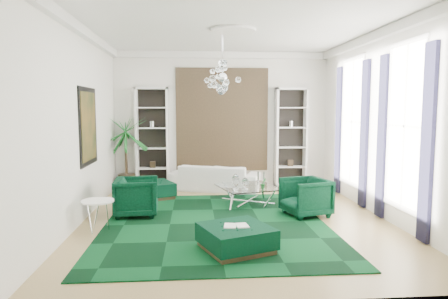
{
  "coord_description": "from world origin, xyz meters",
  "views": [
    {
      "loc": [
        -0.83,
        -7.82,
        2.22
      ],
      "look_at": [
        -0.18,
        0.5,
        1.36
      ],
      "focal_mm": 32.0,
      "sensor_mm": 36.0,
      "label": 1
    }
  ],
  "objects": [
    {
      "name": "floor",
      "position": [
        0.0,
        0.0,
        -0.01
      ],
      "size": [
        6.0,
        7.0,
        0.02
      ],
      "primitive_type": "cube",
      "color": "tan",
      "rests_on": "ground"
    },
    {
      "name": "ceiling",
      "position": [
        0.0,
        0.0,
        3.81
      ],
      "size": [
        6.0,
        7.0,
        0.02
      ],
      "primitive_type": "cube",
      "color": "white",
      "rests_on": "ground"
    },
    {
      "name": "wall_back",
      "position": [
        0.0,
        3.51,
        1.9
      ],
      "size": [
        6.0,
        0.02,
        3.8
      ],
      "primitive_type": "cube",
      "color": "white",
      "rests_on": "ground"
    },
    {
      "name": "wall_front",
      "position": [
        0.0,
        -3.51,
        1.9
      ],
      "size": [
        6.0,
        0.02,
        3.8
      ],
      "primitive_type": "cube",
      "color": "white",
      "rests_on": "ground"
    },
    {
      "name": "wall_left",
      "position": [
        -3.01,
        0.0,
        1.9
      ],
      "size": [
        0.02,
        7.0,
        3.8
      ],
      "primitive_type": "cube",
      "color": "white",
      "rests_on": "ground"
    },
    {
      "name": "wall_right",
      "position": [
        3.01,
        0.0,
        1.9
      ],
      "size": [
        0.02,
        7.0,
        3.8
      ],
      "primitive_type": "cube",
      "color": "white",
      "rests_on": "ground"
    },
    {
      "name": "crown_molding",
      "position": [
        0.0,
        0.0,
        3.7
      ],
      "size": [
        6.0,
        7.0,
        0.18
      ],
      "primitive_type": null,
      "color": "white",
      "rests_on": "ceiling"
    },
    {
      "name": "ceiling_medallion",
      "position": [
        0.0,
        0.3,
        3.77
      ],
      "size": [
        0.9,
        0.9,
        0.05
      ],
      "primitive_type": "cylinder",
      "color": "white",
      "rests_on": "ceiling"
    },
    {
      "name": "tapestry",
      "position": [
        0.0,
        3.46,
        1.9
      ],
      "size": [
        2.5,
        0.06,
        2.8
      ],
      "primitive_type": "cube",
      "color": "black",
      "rests_on": "wall_back"
    },
    {
      "name": "shelving_left",
      "position": [
        -1.95,
        3.31,
        1.4
      ],
      "size": [
        0.9,
        0.38,
        2.8
      ],
      "primitive_type": null,
      "color": "white",
      "rests_on": "floor"
    },
    {
      "name": "shelving_right",
      "position": [
        1.95,
        3.31,
        1.4
      ],
      "size": [
        0.9,
        0.38,
        2.8
      ],
      "primitive_type": null,
      "color": "white",
      "rests_on": "floor"
    },
    {
      "name": "painting",
      "position": [
        -2.97,
        0.6,
        1.85
      ],
      "size": [
        0.04,
        1.3,
        1.6
      ],
      "primitive_type": "cube",
      "color": "black",
      "rests_on": "wall_left"
    },
    {
      "name": "window_near",
      "position": [
        2.99,
        -0.9,
        1.9
      ],
      "size": [
        0.03,
        1.1,
        2.9
      ],
      "primitive_type": "cube",
      "color": "white",
      "rests_on": "wall_right"
    },
    {
      "name": "curtain_near_a",
      "position": [
        2.96,
        -1.68,
        1.65
      ],
      "size": [
        0.07,
        0.3,
        3.25
      ],
      "primitive_type": "cube",
      "color": "black",
      "rests_on": "floor"
    },
    {
      "name": "curtain_near_b",
      "position": [
        2.96,
        -0.12,
        1.65
      ],
      "size": [
        0.07,
        0.3,
        3.25
      ],
      "primitive_type": "cube",
      "color": "black",
      "rests_on": "floor"
    },
    {
      "name": "window_far",
      "position": [
        2.99,
        1.5,
        1.9
      ],
      "size": [
        0.03,
        1.1,
        2.9
      ],
      "primitive_type": "cube",
      "color": "white",
      "rests_on": "wall_right"
    },
    {
      "name": "curtain_far_a",
      "position": [
        2.96,
        0.72,
        1.65
      ],
      "size": [
        0.07,
        0.3,
        3.25
      ],
      "primitive_type": "cube",
      "color": "black",
      "rests_on": "floor"
    },
    {
      "name": "curtain_far_b",
      "position": [
        2.96,
        2.28,
        1.65
      ],
      "size": [
        0.07,
        0.3,
        3.25
      ],
      "primitive_type": "cube",
      "color": "black",
      "rests_on": "floor"
    },
    {
      "name": "rug",
      "position": [
        -0.41,
        -0.34,
        0.01
      ],
      "size": [
        4.2,
        5.0,
        0.02
      ],
      "primitive_type": "cube",
      "color": "black",
      "rests_on": "floor"
    },
    {
      "name": "sofa",
      "position": [
        -0.23,
        2.9,
        0.35
      ],
      "size": [
        2.55,
        1.62,
        0.7
      ],
      "primitive_type": "imported",
      "rotation": [
        0.0,
        0.0,
        2.83
      ],
      "color": "silver",
      "rests_on": "floor"
    },
    {
      "name": "armchair_left",
      "position": [
        -2.0,
        0.39,
        0.4
      ],
      "size": [
        0.93,
        0.91,
        0.8
      ],
      "primitive_type": "imported",
      "rotation": [
        0.0,
        0.0,
        1.63
      ],
      "color": "black",
      "rests_on": "floor"
    },
    {
      "name": "armchair_right",
      "position": [
        1.49,
        0.13,
        0.39
      ],
      "size": [
        1.06,
        1.04,
        0.79
      ],
      "primitive_type": "imported",
      "rotation": [
        0.0,
        0.0,
        -1.3
      ],
      "color": "black",
      "rests_on": "floor"
    },
    {
      "name": "coffee_table",
      "position": [
        0.43,
        1.17,
        0.21
      ],
      "size": [
        1.54,
        1.54,
        0.43
      ],
      "primitive_type": null,
      "rotation": [
        0.0,
        0.0,
        0.28
      ],
      "color": "white",
      "rests_on": "floor"
    },
    {
      "name": "ottoman_side",
      "position": [
        -1.82,
        1.98,
        0.2
      ],
      "size": [
        1.21,
        1.21,
        0.4
      ],
      "primitive_type": "cube",
      "rotation": [
        0.0,
        0.0,
        0.43
      ],
      "color": "black",
      "rests_on": "floor"
    },
    {
      "name": "ottoman_front",
      "position": [
        -0.17,
        -1.81,
        0.2
      ],
      "size": [
        1.28,
        1.28,
        0.39
      ],
      "primitive_type": "cube",
      "rotation": [
        0.0,
        0.0,
        0.37
      ],
      "color": "black",
      "rests_on": "floor"
    },
    {
      "name": "book",
      "position": [
        -0.17,
        -1.81,
        0.41
      ],
      "size": [
        0.39,
        0.26,
        0.03
      ],
      "primitive_type": "cube",
      "color": "white",
      "rests_on": "ottoman_front"
    },
    {
      "name": "side_table",
      "position": [
        -2.55,
        -0.63,
        0.28
      ],
      "size": [
        0.67,
        0.67,
        0.56
      ],
      "primitive_type": "cylinder",
      "rotation": [
        0.0,
        0.0,
        -0.16
      ],
      "color": "white",
      "rests_on": "floor"
    },
    {
      "name": "palm",
      "position": [
        -2.65,
        3.15,
        1.3
      ],
      "size": [
        1.79,
        1.79,
        2.59
      ],
      "primitive_type": null,
      "rotation": [
        0.0,
        0.0,
        -0.11
      ],
      "color": "#196A26",
      "rests_on": "floor"
    },
    {
      "name": "chandelier",
      "position": [
        -0.2,
        0.55,
        2.85
      ],
      "size": [
        0.83,
        0.83,
        0.72
      ],
      "primitive_type": null,
      "rotation": [
        0.0,
        0.0,
        -0.04
      ],
      "color": "white",
      "rests_on": "ceiling"
    },
    {
      "name": "table_plant",
      "position": [
        0.74,
        0.91,
        0.55
      ],
      "size": [
        0.16,
        0.14,
        0.24
      ],
      "primitive_type": "imported",
      "rotation": [
        0.0,
        0.0,
        0.34
      ],
      "color": "#196A26",
      "rests_on": "coffee_table"
    }
  ]
}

